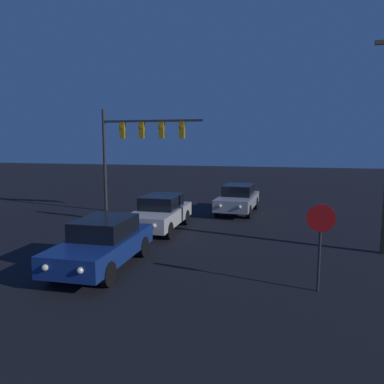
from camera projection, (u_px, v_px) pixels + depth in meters
car_near at (103, 243)px, 12.11m from camera, size 1.99×4.72×1.60m
car_mid at (160, 212)px, 17.25m from camera, size 1.93×4.70×1.60m
car_far at (238, 198)px, 21.50m from camera, size 2.13×4.77×1.60m
traffic_signal_mast at (135, 140)px, 21.18m from camera, size 5.94×0.30×5.92m
stop_sign at (320, 231)px, 10.03m from camera, size 0.76×0.07×2.42m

